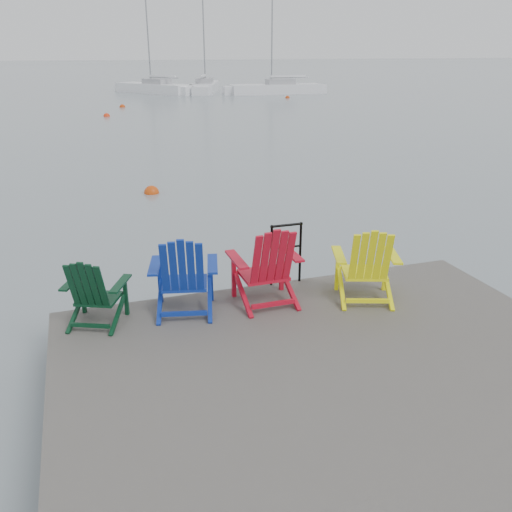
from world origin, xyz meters
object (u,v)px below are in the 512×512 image
object	(u,v)px
sailboat_mid	(205,88)
sailboat_far	(276,90)
chair_yellow	(367,264)
buoy_c	(287,98)
buoy_b	(107,116)
sailboat_near	(155,89)
buoy_a	(152,193)
handrail	(286,248)
buoy_d	(122,107)
chair_blue	(184,274)
chair_red	(267,265)
chair_green	(94,291)

from	to	relation	value
sailboat_mid	sailboat_far	distance (m)	6.85
chair_yellow	buoy_c	bearing A→B (deg)	89.23
buoy_b	sailboat_near	bearing A→B (deg)	72.66
sailboat_far	buoy_a	world-z (taller)	sailboat_far
sailboat_near	buoy_b	distance (m)	17.90
handrail	buoy_d	distance (m)	31.92
sailboat_near	buoy_b	size ratio (longest dim) A/B	29.14
buoy_b	buoy_d	distance (m)	5.32
chair_blue	sailboat_far	world-z (taller)	sailboat_far
chair_yellow	buoy_a	distance (m)	8.97
chair_blue	chair_red	world-z (taller)	chair_red
sailboat_near	buoy_d	world-z (taller)	sailboat_near
buoy_a	buoy_c	distance (m)	31.09
sailboat_far	buoy_a	xyz separation A→B (m)	(-15.36, -31.71, -0.36)
buoy_c	sailboat_far	bearing A→B (deg)	81.77
buoy_a	sailboat_mid	bearing A→B (deg)	74.47
buoy_a	handrail	bearing A→B (deg)	-83.78
sailboat_mid	buoy_b	bearing A→B (deg)	-101.49
sailboat_mid	buoy_d	xyz separation A→B (m)	(-8.54, -11.94, -0.36)
chair_green	buoy_a	size ratio (longest dim) A/B	2.19
chair_yellow	buoy_d	xyz separation A→B (m)	(-0.21, 32.79, -1.04)
chair_green	buoy_c	xyz separation A→B (m)	(16.55, 35.70, -0.96)
buoy_c	sailboat_mid	bearing A→B (deg)	118.89
buoy_a	buoy_b	bearing A→B (deg)	89.77
handrail	chair_red	size ratio (longest dim) A/B	0.81
sailboat_far	buoy_d	distance (m)	15.89
sailboat_near	buoy_c	bearing A→B (deg)	-77.17
chair_red	buoy_c	distance (m)	38.60
sailboat_mid	buoy_a	distance (m)	37.33
chair_yellow	handrail	bearing A→B (deg)	151.18
chair_blue	chair_red	distance (m)	1.09
chair_blue	chair_yellow	xyz separation A→B (m)	(2.38, -0.40, -0.01)
chair_red	sailboat_far	size ratio (longest dim) A/B	0.10
sailboat_far	buoy_b	size ratio (longest dim) A/B	29.03
sailboat_mid	chair_yellow	bearing A→B (deg)	-81.90
chair_red	sailboat_far	bearing A→B (deg)	69.17
chair_green	sailboat_near	world-z (taller)	sailboat_near
chair_green	buoy_d	distance (m)	32.54
sailboat_mid	chair_blue	bearing A→B (deg)	-84.93
sailboat_near	buoy_a	size ratio (longest dim) A/B	26.74
sailboat_far	buoy_a	distance (m)	35.23
chair_red	sailboat_far	xyz separation A→B (m)	(14.99, 40.15, -0.70)
handrail	sailboat_far	size ratio (longest dim) A/B	0.08
handrail	chair_green	world-z (taller)	chair_green
sailboat_near	buoy_b	bearing A→B (deg)	-141.84
sailboat_mid	buoy_c	bearing A→B (deg)	-42.45
chair_yellow	sailboat_far	size ratio (longest dim) A/B	0.10
chair_red	chair_yellow	xyz separation A→B (m)	(1.29, -0.32, -0.02)
chair_green	chair_red	xyz separation A→B (m)	(2.19, -0.11, 0.10)
chair_yellow	sailboat_mid	bearing A→B (deg)	98.56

